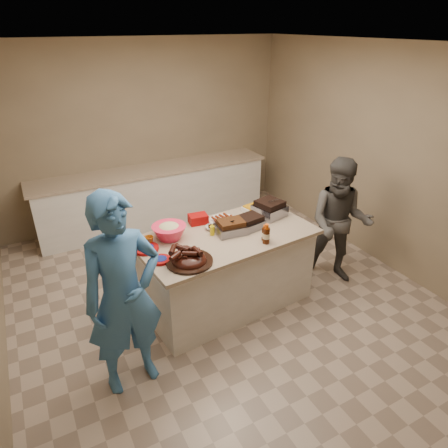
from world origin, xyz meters
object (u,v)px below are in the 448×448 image
island (226,302)px  mustard_bottle (212,235)px  coleslaw_bowl (170,238)px  guest_blue (135,377)px  plastic_cup (149,244)px  rib_platter (189,262)px  roasting_pan (269,215)px  bbq_bottle_a (264,240)px  guest_gray (331,277)px  bbq_bottle_b (266,243)px

island → mustard_bottle: size_ratio=13.86×
coleslaw_bowl → guest_blue: 1.36m
plastic_cup → rib_platter: bearing=-66.2°
island → plastic_cup: size_ratio=20.02×
island → mustard_bottle: mustard_bottle is taller
coleslaw_bowl → guest_blue: coleslaw_bowl is taller
rib_platter → roasting_pan: rib_platter is taller
coleslaw_bowl → bbq_bottle_a: bearing=-30.5°
island → coleslaw_bowl: 1.06m
roasting_pan → mustard_bottle: bearing=174.8°
coleslaw_bowl → guest_gray: (1.96, -0.39, -0.88)m
guest_gray → plastic_cup: bearing=-145.5°
island → coleslaw_bowl: (-0.55, 0.21, 0.88)m
bbq_bottle_a → guest_gray: (1.12, 0.10, -0.88)m
roasting_pan → plastic_cup: bearing=166.3°
bbq_bottle_b → plastic_cup: size_ratio=2.25×
mustard_bottle → guest_gray: bearing=-9.0°
bbq_bottle_b → guest_gray: size_ratio=0.14×
bbq_bottle_a → mustard_bottle: 0.54m
rib_platter → mustard_bottle: rib_platter is taller
rib_platter → bbq_bottle_a: bearing=2.0°
coleslaw_bowl → guest_gray: size_ratio=0.23×
rib_platter → guest_gray: (1.97, 0.13, -0.88)m
rib_platter → plastic_cup: 0.54m
roasting_pan → coleslaw_bowl: (-1.21, 0.03, -0.00)m
bbq_bottle_b → plastic_cup: bbq_bottle_b is taller
coleslaw_bowl → guest_blue: bearing=-131.9°
guest_gray → bbq_bottle_a: bearing=-130.8°
rib_platter → mustard_bottle: size_ratio=3.27×
coleslaw_bowl → guest_blue: size_ratio=0.20×
rib_platter → roasting_pan: size_ratio=1.41×
rib_platter → coleslaw_bowl: bearing=89.3°
plastic_cup → guest_blue: size_ratio=0.05×
island → bbq_bottle_b: (0.27, -0.35, 0.88)m
rib_platter → guest_gray: bearing=3.8°
bbq_bottle_a → guest_blue: size_ratio=0.09×
island → roasting_pan: (0.65, 0.17, 0.88)m
island → coleslaw_bowl: coleslaw_bowl is taller
bbq_bottle_a → guest_blue: bbq_bottle_a is taller
mustard_bottle → guest_blue: mustard_bottle is taller
roasting_pan → guest_blue: 2.22m
rib_platter → bbq_bottle_a: (0.84, 0.03, 0.00)m
bbq_bottle_b → guest_gray: 1.45m
bbq_bottle_a → guest_blue: bearing=-169.7°
plastic_cup → guest_blue: bearing=-121.9°
coleslaw_bowl → mustard_bottle: size_ratio=2.63×
coleslaw_bowl → roasting_pan: bearing=-1.5°
mustard_bottle → guest_gray: mustard_bottle is taller
roasting_pan → guest_gray: (0.75, -0.36, -0.88)m
island → rib_platter: rib_platter is taller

